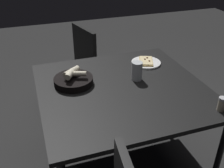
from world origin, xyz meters
TOP-DOWN VIEW (x-y plane):
  - ground at (0.00, 0.00)m, footprint 8.00×8.00m
  - dining_table at (0.00, 0.00)m, footprint 1.11×1.15m
  - pizza_plate at (-0.30, 0.32)m, footprint 0.24×0.24m
  - bread_basket at (-0.15, -0.31)m, footprint 0.28×0.28m
  - beer_glass at (-0.07, 0.14)m, footprint 0.08×0.08m
  - pepper_shaker at (0.45, 0.47)m, footprint 0.05×0.05m
  - chair_far at (-0.90, -0.17)m, footprint 0.54×0.54m

SIDE VIEW (x-z plane):
  - ground at x=0.00m, z-range 0.00..0.00m
  - chair_far at x=-0.90m, z-range 0.06..0.92m
  - dining_table at x=0.00m, z-range 0.30..1.00m
  - pizza_plate at x=-0.30m, z-range 0.70..0.73m
  - bread_basket at x=-0.15m, z-range 0.68..0.79m
  - pepper_shaker at x=0.45m, z-range 0.70..0.79m
  - beer_glass at x=-0.07m, z-range 0.70..0.83m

